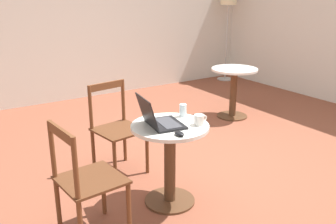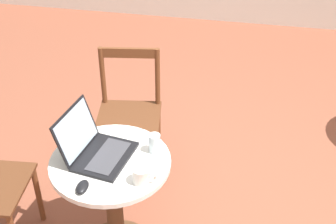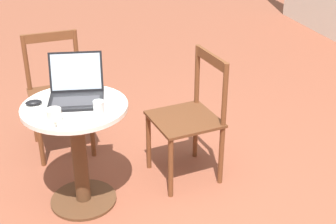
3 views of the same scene
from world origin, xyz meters
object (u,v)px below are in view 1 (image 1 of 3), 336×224
Objects in this scene: laptop at (160,120)px; drinking_glass at (183,110)px; chair_near_back at (117,129)px; chair_near_left at (86,182)px; cafe_table_mid at (234,84)px; mug at (199,120)px; cafe_table_near at (170,150)px; mouse at (179,134)px; floor_lamp at (228,6)px.

laptop is 3.47× the size of drinking_glass.
laptop is (0.04, -0.77, 0.31)m from chair_near_back.
chair_near_back reaches higher than drinking_glass.
chair_near_back is 1.08m from chair_near_left.
chair_near_back is at bearing -163.23° from cafe_table_mid.
chair_near_left reaches higher than mug.
chair_near_left is (-0.78, -0.07, -0.03)m from cafe_table_near.
drinking_glass reaches higher than mouse.
drinking_glass is (1.00, 0.19, 0.32)m from chair_near_left.
laptop reaches higher than mug.
cafe_table_mid is 0.79× the size of chair_near_left.
mug is 0.25m from drinking_glass.
cafe_table_near is 0.79× the size of chair_near_left.
mug reaches higher than cafe_table_mid.
cafe_table_near is at bearing -81.38° from chair_near_back.
chair_near_back is at bearing 109.57° from mug.
mouse reaches higher than cafe_table_mid.
chair_near_left is at bearing -172.27° from laptop.
floor_lamp is at bearing 51.27° from cafe_table_mid.
mouse is 0.82× the size of mug.
cafe_table_near is at bearing -15.98° from laptop.
mouse is at bearing -128.64° from drinking_glass.
cafe_table_mid is at bearing 40.51° from mug.
cafe_table_mid is 3.21m from chair_near_left.
cafe_table_mid is 5.90× the size of mug.
drinking_glass reaches higher than cafe_table_mid.
laptop is 3.14× the size of mug.
drinking_glass is (-3.33, -3.19, -0.69)m from floor_lamp.
chair_near_back is at bearing 98.62° from cafe_table_near.
laptop is at bearing 7.73° from chair_near_left.
mug is (0.29, -0.15, -0.01)m from laptop.
floor_lamp is 14.21× the size of mug.
cafe_table_near is at bearing 148.01° from mug.
chair_near_left is 9.12× the size of mouse.
chair_near_back is 9.12× the size of mouse.
cafe_table_mid is 1.88× the size of laptop.
mug is (-3.34, -3.45, -0.70)m from floor_lamp.
floor_lamp is 4.85m from mug.
chair_near_back reaches higher than mug.
cafe_table_near is at bearing -144.83° from cafe_table_mid.
mouse is (-3.62, -3.55, -0.73)m from floor_lamp.
chair_near_left reaches higher than cafe_table_near.
drinking_glass is at bearing 29.31° from cafe_table_near.
chair_near_back is 0.81m from drinking_glass.
floor_lamp reaches higher than mouse.
chair_near_back is at bearing 116.84° from drinking_glass.
mouse is at bearing -158.67° from mug.
chair_near_left reaches higher than mouse.
cafe_table_near is 6.53× the size of drinking_glass.
floor_lamp is 5.12m from mouse.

